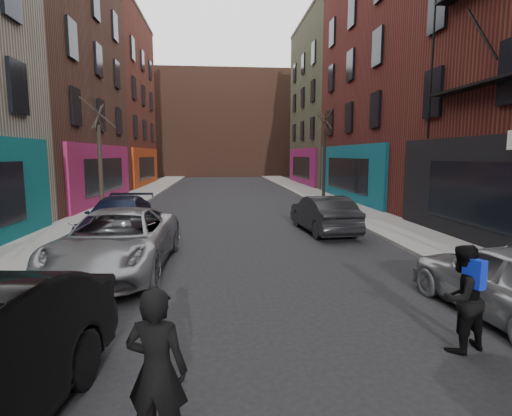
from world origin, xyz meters
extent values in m
cube|color=gray|center=(-6.25, 30.00, 0.07)|extent=(2.50, 84.00, 0.13)
cube|color=gray|center=(6.25, 30.00, 0.07)|extent=(2.50, 84.00, 0.13)
cube|color=#47281E|center=(0.00, 56.00, 7.00)|extent=(40.00, 10.00, 14.00)
imported|color=gray|center=(-3.20, 8.64, 0.76)|extent=(2.66, 5.56, 1.53)
imported|color=black|center=(-4.15, 12.72, 0.71)|extent=(2.03, 4.93, 1.43)
imported|color=#94979C|center=(4.51, 4.81, 0.70)|extent=(1.99, 4.26, 1.41)
imported|color=black|center=(3.28, 13.04, 0.70)|extent=(1.81, 4.34, 1.40)
imported|color=black|center=(-1.22, 2.04, 0.91)|extent=(0.66, 0.50, 1.62)
imported|color=black|center=(2.94, 3.85, 0.81)|extent=(0.94, 0.83, 1.62)
cube|color=#0C22B5|center=(3.00, 3.68, 1.24)|extent=(0.23, 0.33, 0.42)
camera|label=1|loc=(-0.62, -1.53, 2.92)|focal=28.00mm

